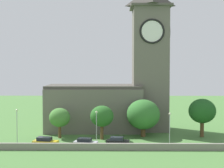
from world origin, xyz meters
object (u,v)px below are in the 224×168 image
object	(u,v)px
streetlamp_west_end	(17,120)
tree_by_tower	(102,116)
car_yellow	(45,142)
church	(119,86)
tree_riverside_east	(202,111)
car_black	(118,141)
tree_churchyard	(60,118)
car_silver	(85,143)
streetlamp_west_mid	(96,122)
tree_riverside_west	(143,115)
streetlamp_central	(170,123)

from	to	relation	value
streetlamp_west_end	tree_by_tower	size ratio (longest dim) A/B	0.97
streetlamp_west_end	car_yellow	bearing A→B (deg)	-26.23
church	tree_riverside_east	size ratio (longest dim) A/B	4.11
car_black	tree_churchyard	xyz separation A→B (m)	(-12.50, 7.16, 3.57)
car_silver	tree_churchyard	world-z (taller)	tree_churchyard
tree_by_tower	car_silver	bearing A→B (deg)	-111.68
church	tree_by_tower	size ratio (longest dim) A/B	4.78
car_silver	streetlamp_west_end	xyz separation A→B (m)	(-14.02, 3.19, 3.77)
car_black	streetlamp_west_mid	distance (m)	5.91
car_yellow	car_black	xyz separation A→B (m)	(13.97, 1.28, -0.10)
streetlamp_west_mid	tree_riverside_west	size ratio (longest dim) A/B	0.80
church	tree_riverside_west	size ratio (longest dim) A/B	4.19
tree_churchyard	car_yellow	bearing A→B (deg)	-99.91
tree_riverside_west	tree_riverside_east	world-z (taller)	tree_riverside_east
church	tree_riverside_west	world-z (taller)	church
car_black	car_yellow	bearing A→B (deg)	-174.78
streetlamp_west_mid	tree_by_tower	size ratio (longest dim) A/B	0.91
car_silver	tree_riverside_east	xyz separation A→B (m)	(24.77, 10.27, 4.77)
tree_riverside_west	car_yellow	bearing A→B (deg)	-152.56
car_yellow	tree_churchyard	xyz separation A→B (m)	(1.47, 8.44, 3.47)
car_black	streetlamp_central	world-z (taller)	streetlamp_central
church	car_black	bearing A→B (deg)	-91.17
tree_churchyard	tree_riverside_west	xyz separation A→B (m)	(18.13, 1.74, 0.46)
church	tree_riverside_east	world-z (taller)	church
tree_churchyard	car_silver	bearing A→B (deg)	-53.72
car_silver	tree_by_tower	xyz separation A→B (m)	(2.89, 7.26, 4.04)
church	car_silver	distance (m)	22.12
tree_riverside_east	tree_riverside_west	bearing A→B (deg)	179.95
church	tree_riverside_east	xyz separation A→B (m)	(18.19, -8.39, -5.13)
tree_riverside_east	church	bearing A→B (deg)	155.24
car_black	streetlamp_central	xyz separation A→B (m)	(10.32, 1.49, 3.40)
car_yellow	car_black	size ratio (longest dim) A/B	1.07
car_yellow	streetlamp_west_end	bearing A→B (deg)	153.77
car_yellow	car_silver	xyz separation A→B (m)	(7.74, -0.10, -0.09)
tree_by_tower	car_black	bearing A→B (deg)	-60.40
car_yellow	streetlamp_west_mid	bearing A→B (deg)	18.64
car_yellow	streetlamp_west_end	xyz separation A→B (m)	(-6.28, 3.10, 3.68)
church	tree_riverside_west	bearing A→B (deg)	-57.79
streetlamp_west_end	tree_riverside_east	distance (m)	39.45
car_yellow	streetlamp_central	xyz separation A→B (m)	(24.30, 2.76, 3.30)
car_yellow	tree_by_tower	bearing A→B (deg)	33.98
streetlamp_central	tree_riverside_east	xyz separation A→B (m)	(8.22, 7.41, 1.39)
car_silver	tree_riverside_east	bearing A→B (deg)	22.51
streetlamp_west_mid	tree_riverside_east	size ratio (longest dim) A/B	0.78
streetlamp_central	tree_churchyard	xyz separation A→B (m)	(-22.82, 5.68, 0.17)
streetlamp_west_mid	tree_churchyard	world-z (taller)	streetlamp_west_mid
streetlamp_central	streetlamp_west_mid	bearing A→B (deg)	178.03
car_black	streetlamp_west_end	bearing A→B (deg)	174.87
car_silver	tree_churchyard	bearing A→B (deg)	126.28
car_yellow	streetlamp_west_mid	distance (m)	10.79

